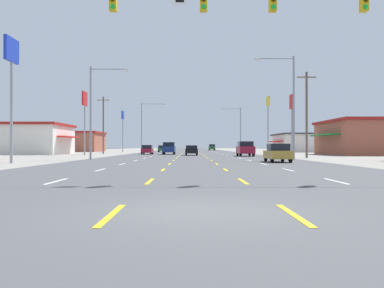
{
  "coord_description": "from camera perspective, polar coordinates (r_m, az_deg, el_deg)",
  "views": [
    {
      "loc": [
        -0.24,
        -8.38,
        1.32
      ],
      "look_at": [
        0.13,
        63.22,
        1.73
      ],
      "focal_mm": 38.38,
      "sensor_mm": 36.0,
      "label": 1
    }
  ],
  "objects": [
    {
      "name": "hatchback_far_right_nearest",
      "position": [
        35.01,
        11.82,
        -1.2
      ],
      "size": [
        1.72,
        3.9,
        1.54
      ],
      "color": "#B28C33",
      "rests_on": "ground"
    },
    {
      "name": "sedan_center_turn_mid",
      "position": [
        59.79,
        -0.07,
        -0.87
      ],
      "size": [
        1.8,
        4.5,
        1.46
      ],
      "color": "black",
      "rests_on": "ground"
    },
    {
      "name": "pole_sign_left_row_2",
      "position": [
        93.19,
        -9.6,
        3.23
      ],
      "size": [
        0.24,
        2.23,
        9.25
      ],
      "color": "gray",
      "rests_on": "ground"
    },
    {
      "name": "streetlight_left_row_1",
      "position": [
        84.55,
        -6.67,
        2.86
      ],
      "size": [
        5.03,
        0.26,
        10.27
      ],
      "color": "gray",
      "rests_on": "ground"
    },
    {
      "name": "lot_apron_right",
      "position": [
        78.48,
        18.28,
        -1.27
      ],
      "size": [
        28.0,
        440.0,
        0.01
      ],
      "primitive_type": "cube",
      "color": "gray",
      "rests_on": "ground"
    },
    {
      "name": "streetlight_right_row_1",
      "position": [
        84.59,
        6.51,
        2.41
      ],
      "size": [
        3.79,
        0.26,
        9.28
      ],
      "color": "gray",
      "rests_on": "ground"
    },
    {
      "name": "storefront_left_row_1",
      "position": [
        74.61,
        -22.28,
        0.67
      ],
      "size": [
        15.37,
        12.74,
        5.12
      ],
      "color": "silver",
      "rests_on": "ground"
    },
    {
      "name": "streetlight_left_row_0",
      "position": [
        42.18,
        -13.37,
        5.21
      ],
      "size": [
        3.95,
        0.26,
        9.28
      ],
      "color": "gray",
      "rests_on": "ground"
    },
    {
      "name": "pole_sign_right_row_2",
      "position": [
        78.57,
        10.51,
        4.74
      ],
      "size": [
        0.24,
        2.54,
        10.67
      ],
      "color": "gray",
      "rests_on": "ground"
    },
    {
      "name": "ground_plane",
      "position": [
        74.39,
        -0.11,
        -1.34
      ],
      "size": [
        572.0,
        572.0,
        0.0
      ],
      "primitive_type": "plane",
      "color": "#4C4C4F"
    },
    {
      "name": "pole_sign_left_row_1",
      "position": [
        62.31,
        -14.69,
        5.12
      ],
      "size": [
        0.24,
        2.37,
        9.32
      ],
      "color": "gray",
      "rests_on": "ground"
    },
    {
      "name": "storefront_right_row_2",
      "position": [
        100.57,
        14.98,
        0.17
      ],
      "size": [
        12.91,
        16.68,
        4.32
      ],
      "color": "silver",
      "rests_on": "ground"
    },
    {
      "name": "hatchback_far_left_far",
      "position": [
        67.56,
        -6.23,
        -0.78
      ],
      "size": [
        1.72,
        3.9,
        1.54
      ],
      "color": "maroon",
      "rests_on": "ground"
    },
    {
      "name": "hatchback_far_left_farther",
      "position": [
        96.54,
        -4.19,
        -0.64
      ],
      "size": [
        1.72,
        3.9,
        1.54
      ],
      "color": "#235B2D",
      "rests_on": "ground"
    },
    {
      "name": "lot_apron_left",
      "position": [
        78.32,
        -18.54,
        -1.27
      ],
      "size": [
        28.0,
        440.0,
        0.01
      ],
      "primitive_type": "cube",
      "color": "gray",
      "rests_on": "ground"
    },
    {
      "name": "suv_far_right_near",
      "position": [
        55.62,
        7.41,
        -0.63
      ],
      "size": [
        1.98,
        4.9,
        1.98
      ],
      "color": "maroon",
      "rests_on": "ground"
    },
    {
      "name": "storefront_left_row_2",
      "position": [
        105.7,
        -15.48,
        0.32
      ],
      "size": [
        11.39,
        13.37,
        4.94
      ],
      "color": "#A35642",
      "rests_on": "ground"
    },
    {
      "name": "pole_sign_right_row_1",
      "position": [
        58.19,
        13.72,
        4.75
      ],
      "size": [
        0.24,
        2.04,
        8.49
      ],
      "color": "gray",
      "rests_on": "ground"
    },
    {
      "name": "storefront_right_row_1",
      "position": [
        69.16,
        23.2,
        0.86
      ],
      "size": [
        13.83,
        15.43,
        5.39
      ],
      "color": "#A35642",
      "rests_on": "ground"
    },
    {
      "name": "pole_sign_left_row_0",
      "position": [
        35.45,
        -23.79,
        9.8
      ],
      "size": [
        0.24,
        2.31,
        9.79
      ],
      "color": "gray",
      "rests_on": "ground"
    },
    {
      "name": "signal_span_wire",
      "position": [
        17.76,
        1.91,
        13.01
      ],
      "size": [
        25.5,
        0.53,
        9.31
      ],
      "color": "brown",
      "rests_on": "ground"
    },
    {
      "name": "lane_markings",
      "position": [
        112.89,
        -0.18,
        -0.99
      ],
      "size": [
        10.64,
        227.6,
        0.01
      ],
      "color": "white",
      "rests_on": "ground"
    },
    {
      "name": "utility_pole_left_row_1",
      "position": [
        74.38,
        -12.23,
        2.72
      ],
      "size": [
        2.2,
        0.26,
        10.13
      ],
      "color": "brown",
      "rests_on": "ground"
    },
    {
      "name": "utility_pole_right_row_0",
      "position": [
        48.62,
        15.64,
        4.15
      ],
      "size": [
        2.2,
        0.26,
        9.81
      ],
      "color": "brown",
      "rests_on": "ground"
    },
    {
      "name": "suv_far_right_farthest",
      "position": [
        131.86,
        2.78,
        -0.45
      ],
      "size": [
        1.98,
        4.9,
        1.98
      ],
      "color": "#235B2D",
      "rests_on": "ground"
    },
    {
      "name": "suv_inner_left_midfar",
      "position": [
        66.73,
        -3.21,
        -0.58
      ],
      "size": [
        1.98,
        4.9,
        1.98
      ],
      "color": "navy",
      "rests_on": "ground"
    },
    {
      "name": "streetlight_right_row_0",
      "position": [
        42.36,
        13.45,
        5.96
      ],
      "size": [
        4.04,
        0.26,
        10.37
      ],
      "color": "gray",
      "rests_on": "ground"
    }
  ]
}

